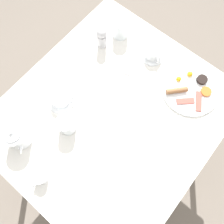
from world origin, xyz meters
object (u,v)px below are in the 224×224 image
Objects in this scene: creamer_jug at (40,178)px; water_glass_short at (66,125)px; fork_by_plate at (82,170)px; breakfast_plate at (190,89)px; fork_spare at (127,165)px; teacup_with_saucer_left at (60,99)px; teacup_with_saucer_right at (153,53)px; spoon_for_tea at (122,72)px; pepper_grinder at (102,37)px; teapot_near at (17,136)px; water_glass_tall at (121,29)px; knife_by_plate at (172,159)px.

water_glass_short is at bearing -163.66° from creamer_jug.
breakfast_plate is at bearing 166.87° from fork_by_plate.
fork_by_plate is at bearing -44.14° from fork_spare.
teacup_with_saucer_left is 0.54m from teacup_with_saucer_right.
fork_spare is (0.50, -0.01, -0.01)m from breakfast_plate.
pepper_grinder is at bearing -107.69° from spoon_for_tea.
water_glass_tall is at bearing 116.72° from teapot_near.
creamer_jug is (0.79, -0.27, 0.02)m from breakfast_plate.
spoon_for_tea is 1.02× the size of fork_spare.
teapot_near is 0.52m from fork_spare.
knife_by_plate is 0.21m from fork_spare.
knife_by_plate is (-0.12, 0.59, -0.02)m from teacup_with_saucer_left.
fork_by_plate is at bearing 25.89° from water_glass_tall.
pepper_grinder is at bearing -160.60° from creamer_jug.
breakfast_plate is at bearing 161.24° from creamer_jug.
teacup_with_saucer_left is at bearing -44.60° from breakfast_plate.
teapot_near is 1.39× the size of fork_by_plate.
pepper_grinder is 0.68m from fork_by_plate.
breakfast_plate is 0.37m from knife_by_plate.
breakfast_plate is 0.67m from fork_by_plate.
creamer_jug is 0.52× the size of spoon_for_tea.
water_glass_tall is at bearing -165.43° from creamer_jug.
teapot_near is at bearing 3.71° from pepper_grinder.
creamer_jug is (0.25, 0.07, -0.02)m from water_glass_short.
breakfast_plate reaches higher than spoon_for_tea.
teapot_near is at bearing -77.14° from fork_by_plate.
breakfast_plate is 2.16× the size of teacup_with_saucer_left.
knife_by_plate is (-0.30, 0.28, 0.00)m from fork_by_plate.
water_glass_tall is at bearing -121.45° from knife_by_plate.
creamer_jug is 0.75m from pepper_grinder.
teapot_near is 0.23m from water_glass_short.
water_glass_tall is 0.74× the size of fork_by_plate.
breakfast_plate is at bearing 147.94° from water_glass_short.
teapot_near is at bearing -33.34° from breakfast_plate.
spoon_for_tea is at bearing 41.82° from water_glass_tall.
spoon_for_tea is at bearing -174.87° from creamer_jug.
spoon_for_tea is at bearing 72.31° from pepper_grinder.
teacup_with_saucer_left is 0.35m from spoon_for_tea.
water_glass_tall is 0.48× the size of knife_by_plate.
creamer_jug is 0.60m from knife_by_plate.
water_glass_short reaches higher than teacup_with_saucer_left.
creamer_jug is at bearing 8.58° from teapot_near.
teapot_near is 1.54× the size of pepper_grinder.
teapot_near reaches higher than breakfast_plate.
water_glass_tall is at bearing -138.32° from fork_spare.
fork_by_plate is 0.54m from spoon_for_tea.
teacup_with_saucer_right is at bearing 100.81° from teapot_near.
breakfast_plate is at bearing 86.34° from water_glass_tall.
teacup_with_saucer_right reaches higher than fork_spare.
fork_by_plate and spoon_for_tea have the same top height.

